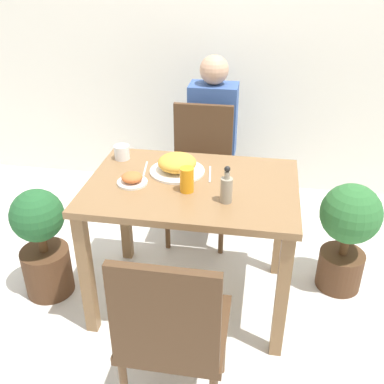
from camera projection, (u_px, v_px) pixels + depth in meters
ground_plane at (192, 297)px, 2.64m from camera, size 16.00×16.00×0.00m
wall_back at (226, 24)px, 3.30m from camera, size 8.00×0.05×2.60m
dining_table at (192, 203)px, 2.33m from camera, size 1.07×0.75×0.76m
chair_near at (172, 330)px, 1.74m from camera, size 0.42×0.42×0.90m
chair_far at (200, 166)px, 3.03m from camera, size 0.42×0.42×0.90m
food_plate at (177, 164)px, 2.37m from camera, size 0.29×0.29×0.10m
side_plate at (132, 179)px, 2.26m from camera, size 0.15×0.15×0.06m
drink_cup at (122, 152)px, 2.52m from camera, size 0.09×0.09×0.08m
juice_glass at (187, 180)px, 2.18m from camera, size 0.07×0.07×0.12m
sauce_bottle at (226, 188)px, 2.08m from camera, size 0.06×0.06×0.18m
fork_utensil at (145, 169)px, 2.41m from camera, size 0.04×0.18×0.00m
spoon_utensil at (210, 174)px, 2.36m from camera, size 0.03×0.18×0.00m
potted_plant_left at (42, 242)px, 2.53m from camera, size 0.29×0.29×0.67m
potted_plant_right at (347, 231)px, 2.55m from camera, size 0.34×0.34×0.68m
person_figure at (213, 137)px, 3.29m from camera, size 0.34×0.22×1.17m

